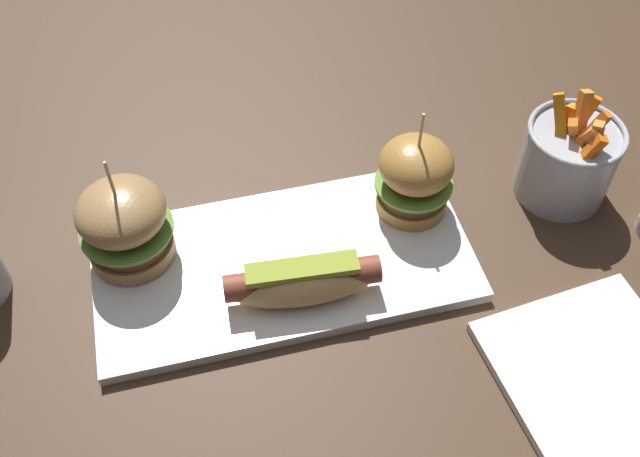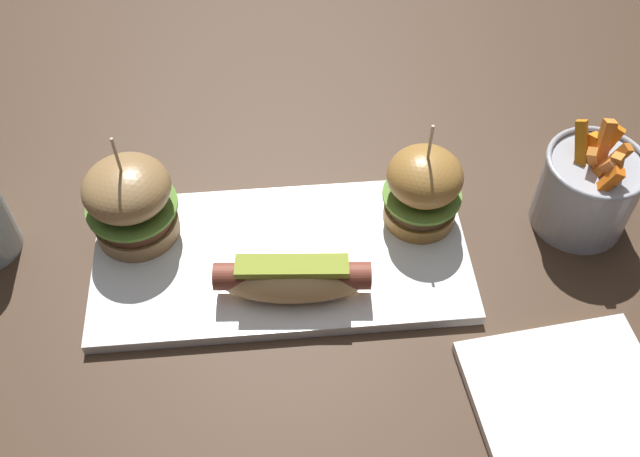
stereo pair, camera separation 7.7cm
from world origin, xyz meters
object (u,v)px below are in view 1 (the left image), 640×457
object	(u,v)px
fries_bucket	(568,159)
slider_left	(125,224)
platter_main	(284,263)
slider_right	(415,176)
side_plate	(593,374)
hot_dog	(302,281)

from	to	relation	value
fries_bucket	slider_left	bearing A→B (deg)	178.24
platter_main	slider_right	xyz separation A→B (m)	(0.16, 0.04, 0.06)
fries_bucket	side_plate	world-z (taller)	fries_bucket
platter_main	fries_bucket	world-z (taller)	fries_bucket
slider_left	side_plate	xyz separation A→B (m)	(0.42, -0.25, -0.06)
platter_main	hot_dog	world-z (taller)	hot_dog
slider_left	side_plate	distance (m)	0.50
slider_left	fries_bucket	bearing A→B (deg)	-1.76
slider_left	slider_right	xyz separation A→B (m)	(0.32, -0.01, -0.00)
fries_bucket	side_plate	bearing A→B (deg)	-107.87
platter_main	slider_right	bearing A→B (deg)	14.08
hot_dog	slider_right	xyz separation A→B (m)	(0.15, 0.09, 0.02)
platter_main	slider_right	size ratio (longest dim) A/B	2.92
platter_main	side_plate	xyz separation A→B (m)	(0.27, -0.21, -0.00)
slider_left	slider_right	distance (m)	0.32
platter_main	slider_left	bearing A→B (deg)	163.22
platter_main	slider_right	world-z (taller)	slider_right
hot_dog	fries_bucket	bearing A→B (deg)	13.90
slider_right	side_plate	xyz separation A→B (m)	(0.11, -0.25, -0.06)
fries_bucket	side_plate	distance (m)	0.25
slider_left	slider_right	bearing A→B (deg)	-1.38
hot_dog	slider_left	bearing A→B (deg)	149.64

